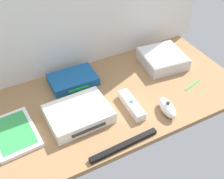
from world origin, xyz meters
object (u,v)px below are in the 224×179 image
stylus_pen (193,84)px  game_console (79,114)px  network_router (73,80)px  mini_computer (162,59)px  game_case (14,133)px  sensor_bar (124,145)px  remote_wand (131,105)px  remote_nunchuk (167,108)px

stylus_pen → game_console: bearing=174.5°
network_router → stylus_pen: bearing=-28.4°
mini_computer → game_case: size_ratio=0.95×
sensor_bar → remote_wand: bearing=49.6°
remote_wand → remote_nunchuk: size_ratio=1.41×
game_console → remote_nunchuk: 30.93cm
sensor_bar → remote_nunchuk: bearing=14.4°
game_console → game_case: bearing=170.6°
mini_computer → remote_nunchuk: size_ratio=1.78×
game_console → remote_nunchuk: bearing=-23.2°
stylus_pen → game_case: bearing=173.6°
game_case → remote_wand: remote_wand is taller
game_console → network_router: (5.42, 18.69, -0.50)cm
remote_nunchuk → sensor_bar: (-20.93, -6.17, -1.34)cm
game_console → remote_nunchuk: size_ratio=2.01×
remote_wand → remote_nunchuk: 12.59cm
game_console → mini_computer: size_ratio=1.13×
game_console → network_router: bearing=72.7°
game_case → game_console: bearing=-11.6°
mini_computer → game_console: bearing=-163.7°
mini_computer → stylus_pen: 17.63cm
network_router → remote_wand: 26.28cm
game_console → remote_wand: game_console is taller
game_console → stylus_pen: bearing=-6.6°
remote_wand → stylus_pen: remote_wand is taller
stylus_pen → remote_nunchuk: bearing=-158.0°
mini_computer → game_case: 66.24cm
mini_computer → remote_wand: mini_computer is taller
game_case → remote_nunchuk: size_ratio=1.86×
game_console → remote_nunchuk: (28.66, -11.62, -0.16)cm
remote_nunchuk → game_console: bearing=167.7°
stylus_pen → remote_wand: bearing=179.1°
game_console → sensor_bar: bearing=-67.6°
game_case → stylus_pen: 68.33cm
mini_computer → remote_wand: bearing=-146.3°
game_case → network_router: 31.19cm
mini_computer → network_router: mini_computer is taller
stylus_pen → sensor_bar: bearing=-161.0°
mini_computer → remote_nunchuk: mini_computer is taller
remote_wand → network_router: bearing=122.8°
game_console → mini_computer: bearing=15.2°
game_console → stylus_pen: size_ratio=2.37×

